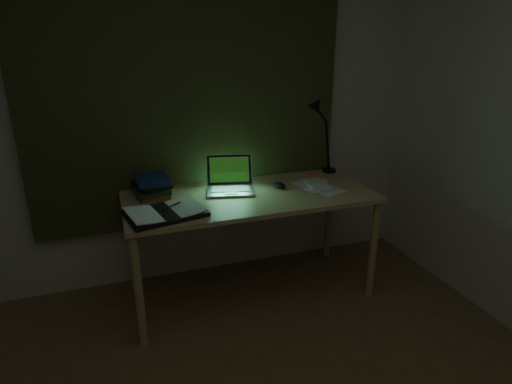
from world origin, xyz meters
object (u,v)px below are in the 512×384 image
book_stack (151,186)px  loose_papers (311,185)px  open_textbook (165,212)px  desk_lamp (331,136)px  desk (250,245)px  laptop (230,176)px

book_stack → loose_papers: size_ratio=0.74×
open_textbook → desk_lamp: size_ratio=0.78×
loose_papers → desk_lamp: 0.48m
desk → loose_papers: loose_papers is taller
open_textbook → loose_papers: open_textbook is taller
desk → book_stack: size_ratio=6.75×
book_stack → desk_lamp: desk_lamp is taller
laptop → book_stack: laptop is taller
desk → loose_papers: (0.46, 0.02, 0.39)m
desk_lamp → desk: bearing=-169.7°
desk → open_textbook: bearing=-163.7°
book_stack → desk: bearing=-16.6°
loose_papers → desk_lamp: bearing=42.9°
desk → book_stack: (-0.63, 0.19, 0.45)m
laptop → loose_papers: bearing=6.9°
laptop → desk_lamp: size_ratio=0.63×
book_stack → loose_papers: book_stack is taller
desk → desk_lamp: bearing=21.3°
desk_lamp → laptop: bearing=-177.5°
laptop → loose_papers: laptop is taller
open_textbook → loose_papers: size_ratio=1.34×
desk → book_stack: bearing=163.4°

